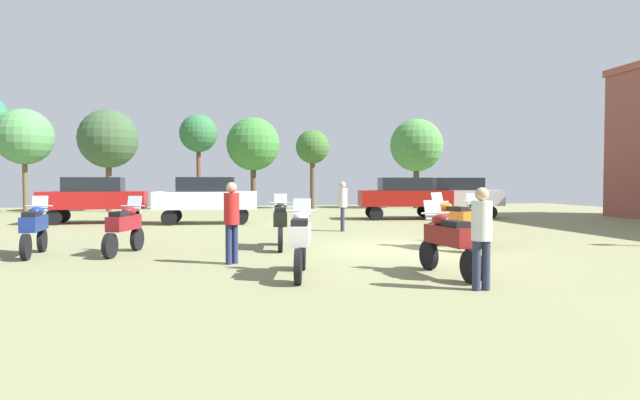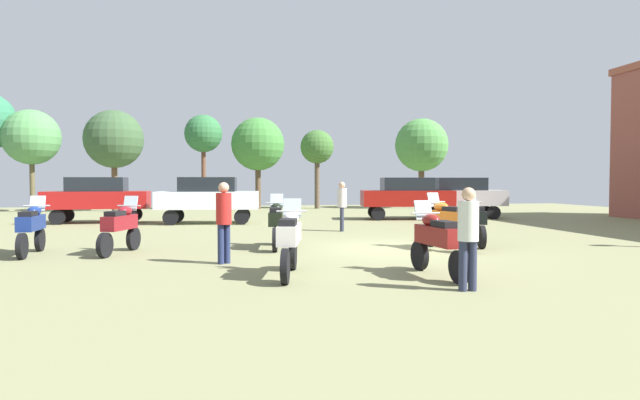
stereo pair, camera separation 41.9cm
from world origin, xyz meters
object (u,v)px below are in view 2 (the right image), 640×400
Objects in this scene: motorcycle_3 at (120,226)px; motorcycle_1 at (276,222)px; car_4 at (407,195)px; motorcycle_8 at (447,222)px; motorcycle_6 at (438,240)px; tree_5 at (114,140)px; motorcycle_9 at (289,239)px; person_3 at (224,216)px; tree_6 at (31,138)px; motorcycle_4 at (475,220)px; tree_2 at (422,145)px; motorcycle_7 at (31,226)px; tree_3 at (203,134)px; tree_1 at (258,145)px; car_2 at (98,196)px; person_1 at (468,231)px; tree_4 at (317,148)px; car_3 at (459,195)px; person_2 at (342,202)px; car_1 at (208,196)px.

motorcycle_1 is at bearing 22.88° from motorcycle_3.
motorcycle_8 is at bearing 174.88° from car_4.
car_4 reaches higher than motorcycle_6.
motorcycle_8 is 24.25m from tree_5.
motorcycle_9 reaches higher than motorcycle_3.
tree_6 is at bearing -99.04° from person_3.
person_3 is 24.81m from tree_6.
motorcycle_4 is at bearing 4.38° from motorcycle_1.
tree_2 is (8.77, 24.23, 3.53)m from motorcycle_6.
motorcycle_7 is at bearing 146.68° from motorcycle_6.
tree_3 is (1.01, 20.87, 4.14)m from motorcycle_3.
tree_1 is (6.64, 20.99, 3.55)m from motorcycle_7.
car_2 reaches higher than motorcycle_6.
car_2 is 13.42m from tree_1.
tree_5 is (-4.25, 19.74, 3.66)m from motorcycle_3.
motorcycle_4 is at bearing -3.69° from motorcycle_7.
motorcycle_4 is 10.14m from car_4.
tree_6 is (-4.63, -0.07, 0.05)m from tree_5.
tree_4 reaches higher than person_1.
car_3 is (16.00, 10.40, 0.46)m from motorcycle_7.
motorcycle_6 is at bearing -30.87° from motorcycle_7.
car_4 is 0.86× the size of tree_4.
motorcycle_1 is at bearing -155.25° from person_3.
tree_6 reaches higher than motorcycle_4.
tree_2 is (8.68, 15.03, 3.18)m from person_2.
person_1 is at bearing 165.16° from car_3.
motorcycle_3 is (-3.96, -0.46, -0.02)m from motorcycle_1.
tree_2 reaches higher than car_1.
motorcycle_6 is 0.41× the size of tree_4.
motorcycle_7 is 26.68m from tree_2.
person_2 reaches higher than person_1.
motorcycle_4 is at bearing -86.70° from tree_4.
motorcycle_9 is at bearing -3.20° from person_2.
motorcycle_9 is at bearing -61.57° from tree_6.
car_1 is at bearing 95.40° from motorcycle_3.
motorcycle_1 is at bearing -120.51° from tree_2.
car_2 is at bearing 127.47° from motorcycle_9.
motorcycle_3 is 0.33× the size of tree_2.
motorcycle_3 is at bearing 141.21° from car_4.
car_1 reaches higher than motorcycle_3.
car_2 is 20.96m from tree_2.
motorcycle_1 is 20.97m from tree_1.
tree_3 is at bearing 12.13° from tree_5.
tree_4 is (-6.99, 0.92, -0.19)m from tree_2.
car_1 and car_4 have the same top height.
tree_1 is 1.15× the size of tree_4.
tree_2 reaches higher than person_3.
tree_2 is (15.43, 19.92, 3.53)m from motorcycle_3.
car_3 is at bearing 81.00° from motorcycle_4.
person_2 is at bearing -43.43° from tree_6.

